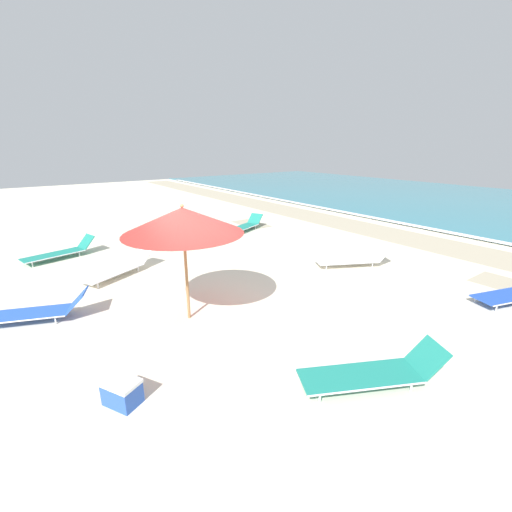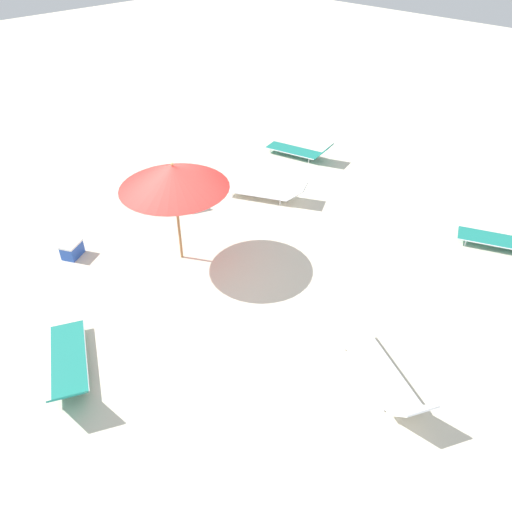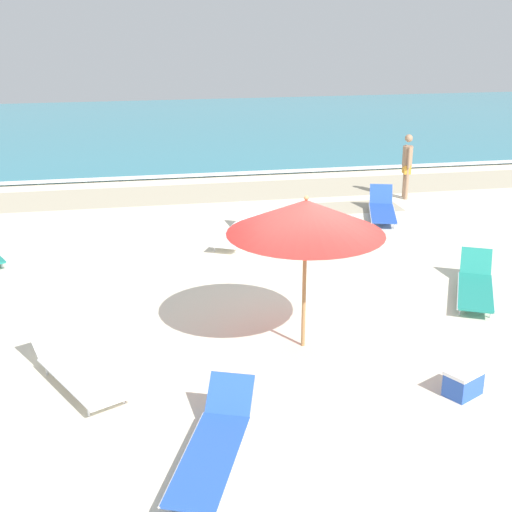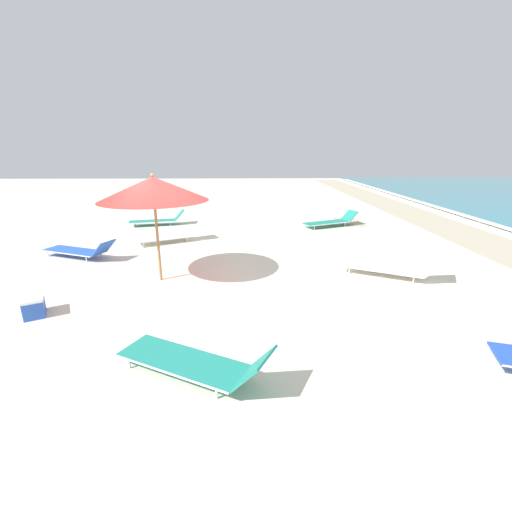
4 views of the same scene
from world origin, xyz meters
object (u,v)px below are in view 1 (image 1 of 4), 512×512
object	(u,v)px
sun_lounger_beside_umbrella	(244,226)
sun_lounger_mid_beach_solo	(60,252)
cooler_box	(122,392)
sun_lounger_near_water_left	(373,372)
beach_umbrella	(183,221)
sun_lounger_under_umbrella	(354,259)
sun_lounger_mid_beach_pair_b	(32,312)
sun_lounger_near_water_right	(119,268)

from	to	relation	value
sun_lounger_beside_umbrella	sun_lounger_mid_beach_solo	world-z (taller)	sun_lounger_mid_beach_solo
sun_lounger_beside_umbrella	cooler_box	size ratio (longest dim) A/B	3.82
sun_lounger_near_water_left	sun_lounger_mid_beach_solo	xyz separation A→B (m)	(-9.69, -2.95, -0.00)
beach_umbrella	sun_lounger_under_umbrella	distance (m)	5.76
sun_lounger_under_umbrella	sun_lounger_mid_beach_pair_b	size ratio (longest dim) A/B	0.98
sun_lounger_near_water_left	sun_lounger_near_water_right	distance (m)	7.25
sun_lounger_under_umbrella	sun_lounger_beside_umbrella	world-z (taller)	sun_lounger_under_umbrella
sun_lounger_near_water_right	sun_lounger_under_umbrella	bearing A→B (deg)	33.99
sun_lounger_beside_umbrella	sun_lounger_near_water_left	xyz separation A→B (m)	(9.32, -3.95, 0.00)
cooler_box	sun_lounger_beside_umbrella	bearing A→B (deg)	108.06
sun_lounger_mid_beach_pair_b	cooler_box	bearing A→B (deg)	34.68
sun_lounger_under_umbrella	sun_lounger_near_water_left	distance (m)	5.52
sun_lounger_under_umbrella	sun_lounger_near_water_right	size ratio (longest dim) A/B	1.00
sun_lounger_beside_umbrella	sun_lounger_near_water_right	bearing A→B (deg)	-92.08
sun_lounger_beside_umbrella	sun_lounger_mid_beach_pair_b	world-z (taller)	sun_lounger_mid_beach_pair_b
sun_lounger_beside_umbrella	sun_lounger_near_water_right	xyz separation A→B (m)	(2.30, -5.80, -0.00)
sun_lounger_beside_umbrella	sun_lounger_mid_beach_pair_b	distance (m)	8.90
beach_umbrella	sun_lounger_beside_umbrella	bearing A→B (deg)	137.25
sun_lounger_near_water_left	sun_lounger_mid_beach_pair_b	world-z (taller)	sun_lounger_near_water_left
sun_lounger_mid_beach_pair_b	sun_lounger_mid_beach_solo	bearing A→B (deg)	-172.42
beach_umbrella	sun_lounger_under_umbrella	size ratio (longest dim) A/B	1.08
beach_umbrella	sun_lounger_mid_beach_solo	size ratio (longest dim) A/B	1.08
sun_lounger_mid_beach_solo	cooler_box	bearing A→B (deg)	-15.68
beach_umbrella	sun_lounger_beside_umbrella	size ratio (longest dim) A/B	1.04
beach_umbrella	sun_lounger_mid_beach_solo	world-z (taller)	beach_umbrella
sun_lounger_mid_beach_solo	sun_lounger_mid_beach_pair_b	xyz separation A→B (m)	(4.33, -1.08, -0.00)
sun_lounger_under_umbrella	sun_lounger_near_water_left	world-z (taller)	sun_lounger_under_umbrella
beach_umbrella	sun_lounger_near_water_right	size ratio (longest dim) A/B	1.08
sun_lounger_beside_umbrella	cooler_box	bearing A→B (deg)	-67.41
sun_lounger_mid_beach_pair_b	sun_lounger_near_water_right	bearing A→B (deg)	148.77
sun_lounger_under_umbrella	sun_lounger_mid_beach_pair_b	bearing A→B (deg)	-74.43
sun_lounger_near_water_left	sun_lounger_near_water_right	world-z (taller)	sun_lounger_near_water_left
sun_lounger_near_water_left	sun_lounger_mid_beach_pair_b	bearing A→B (deg)	-116.34
sun_lounger_mid_beach_solo	cooler_box	distance (m)	7.87
beach_umbrella	sun_lounger_mid_beach_pair_b	size ratio (longest dim) A/B	1.06
sun_lounger_mid_beach_pair_b	cooler_box	size ratio (longest dim) A/B	3.76
beach_umbrella	sun_lounger_mid_beach_pair_b	bearing A→B (deg)	-123.36
sun_lounger_near_water_left	sun_lounger_mid_beach_solo	size ratio (longest dim) A/B	1.00
sun_lounger_near_water_right	sun_lounger_mid_beach_pair_b	xyz separation A→B (m)	(1.66, -2.18, 0.00)
sun_lounger_near_water_left	sun_lounger_beside_umbrella	bearing A→B (deg)	-176.23
sun_lounger_mid_beach_pair_b	cooler_box	xyz separation A→B (m)	(3.53, 0.82, -0.03)
sun_lounger_beside_umbrella	sun_lounger_near_water_left	bearing A→B (deg)	-46.72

